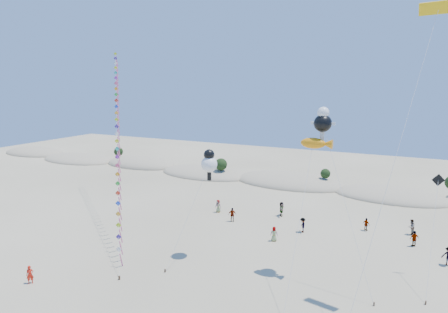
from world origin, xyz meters
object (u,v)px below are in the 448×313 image
kite_train (117,128)px  flyer_foreground (30,275)px  parafoil_kite (438,13)px  fish_kite (316,144)px

kite_train → flyer_foreground: 19.92m
parafoil_kite → flyer_foreground: (-28.67, -11.03, -20.40)m
fish_kite → flyer_foreground: (-20.81, -12.09, -10.83)m
kite_train → flyer_foreground: kite_train is taller
flyer_foreground → kite_train: bearing=58.6°
fish_kite → flyer_foreground: fish_kite is taller
fish_kite → kite_train: bearing=170.3°
fish_kite → flyer_foreground: size_ratio=7.71×
kite_train → flyer_foreground: size_ratio=15.28×
parafoil_kite → flyer_foreground: parafoil_kite is taller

